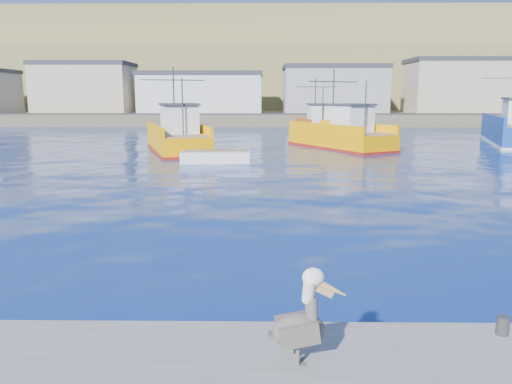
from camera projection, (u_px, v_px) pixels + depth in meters
ground at (296, 283)px, 11.30m from camera, size 260.00×260.00×0.00m
dock_bollards at (349, 325)px, 7.83m from camera, size 36.20×0.20×0.30m
far_shore at (266, 75)px, 116.79m from camera, size 200.00×81.00×24.00m
trawler_yellow_a at (177, 138)px, 37.94m from camera, size 6.72×11.30×6.44m
trawler_yellow_b at (342, 136)px, 40.26m from camera, size 8.04×10.66×6.38m
boat_orange at (317, 125)px, 53.54m from camera, size 4.46×8.87×6.11m
skiff_mid at (215, 158)px, 31.61m from camera, size 4.39×1.70×0.94m
pelican at (302, 323)px, 6.90m from camera, size 1.12×0.54×1.38m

